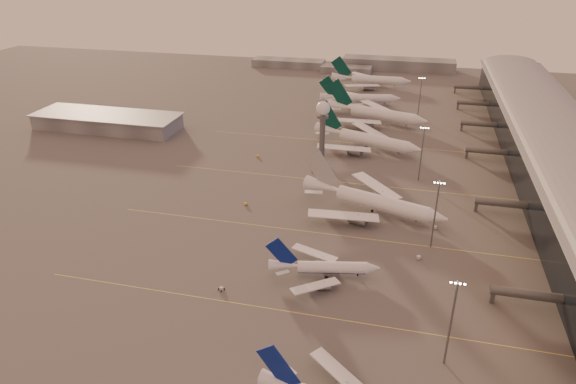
# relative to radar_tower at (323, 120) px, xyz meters

# --- Properties ---
(ground) EXTENTS (700.00, 700.00, 0.00)m
(ground) POSITION_rel_radar_tower_xyz_m (-5.00, -120.00, -20.95)
(ground) COLOR #504D4D
(ground) RESTS_ON ground
(taxiway_markings) EXTENTS (180.00, 185.25, 0.02)m
(taxiway_markings) POSITION_rel_radar_tower_xyz_m (25.00, -64.00, -20.94)
(taxiway_markings) COLOR #F1E355
(taxiway_markings) RESTS_ON ground
(terminal) EXTENTS (57.00, 362.00, 23.04)m
(terminal) POSITION_rel_radar_tower_xyz_m (102.88, -9.91, -10.43)
(terminal) COLOR black
(terminal) RESTS_ON ground
(hangar) EXTENTS (82.00, 27.00, 8.50)m
(hangar) POSITION_rel_radar_tower_xyz_m (-125.00, 20.00, -16.63)
(hangar) COLOR slate
(hangar) RESTS_ON ground
(radar_tower) EXTENTS (6.40, 6.40, 31.10)m
(radar_tower) POSITION_rel_radar_tower_xyz_m (0.00, 0.00, 0.00)
(radar_tower) COLOR #56595E
(radar_tower) RESTS_ON ground
(mast_a) EXTENTS (3.60, 0.56, 25.00)m
(mast_a) POSITION_rel_radar_tower_xyz_m (53.00, -120.00, -7.21)
(mast_a) COLOR #56595E
(mast_a) RESTS_ON ground
(mast_b) EXTENTS (3.60, 0.56, 25.00)m
(mast_b) POSITION_rel_radar_tower_xyz_m (50.00, -65.00, -7.21)
(mast_b) COLOR #56595E
(mast_b) RESTS_ON ground
(mast_c) EXTENTS (3.60, 0.56, 25.00)m
(mast_c) POSITION_rel_radar_tower_xyz_m (45.00, -10.00, -7.21)
(mast_c) COLOR #56595E
(mast_c) RESTS_ON ground
(mast_d) EXTENTS (3.60, 0.56, 25.00)m
(mast_d) POSITION_rel_radar_tower_xyz_m (43.00, 80.00, -7.21)
(mast_d) COLOR #56595E
(mast_d) RESTS_ON ground
(distant_horizon) EXTENTS (165.00, 37.50, 9.00)m
(distant_horizon) POSITION_rel_radar_tower_xyz_m (-2.38, 205.14, -17.06)
(distant_horizon) COLOR slate
(distant_horizon) RESTS_ON ground
(narrowbody_mid) EXTENTS (34.97, 27.63, 13.82)m
(narrowbody_mid) POSITION_rel_radar_tower_xyz_m (17.55, -90.92, -18.15)
(narrowbody_mid) COLOR white
(narrowbody_mid) RESTS_ON ground
(widebody_white) EXTENTS (57.06, 45.01, 20.79)m
(widebody_white) POSITION_rel_radar_tower_xyz_m (28.08, -44.71, -17.34)
(widebody_white) COLOR white
(widebody_white) RESTS_ON ground
(greentail_a) EXTENTS (56.42, 44.78, 21.39)m
(greentail_a) POSITION_rel_radar_tower_xyz_m (18.75, 23.09, -17.17)
(greentail_a) COLOR white
(greentail_a) RESTS_ON ground
(greentail_b) EXTENTS (60.17, 47.87, 22.52)m
(greentail_b) POSITION_rel_radar_tower_xyz_m (19.56, 66.82, -16.97)
(greentail_b) COLOR white
(greentail_b) RESTS_ON ground
(greentail_c) EXTENTS (51.69, 41.34, 18.98)m
(greentail_c) POSITION_rel_radar_tower_xyz_m (6.73, 100.01, -17.60)
(greentail_c) COLOR white
(greentail_c) RESTS_ON ground
(greentail_d) EXTENTS (57.77, 46.66, 20.98)m
(greentail_d) POSITION_rel_radar_tower_xyz_m (8.66, 149.33, -17.24)
(greentail_d) COLOR white
(greentail_d) RESTS_ON ground
(gsv_catering_a) EXTENTS (5.50, 3.10, 4.28)m
(gsv_catering_a) POSITION_rel_radar_tower_xyz_m (56.50, -127.95, -18.81)
(gsv_catering_a) COLOR silver
(gsv_catering_a) RESTS_ON ground
(gsv_tug_mid) EXTENTS (3.88, 3.40, 0.95)m
(gsv_tug_mid) POSITION_rel_radar_tower_xyz_m (-10.97, -105.21, -20.46)
(gsv_tug_mid) COLOR silver
(gsv_tug_mid) RESTS_ON ground
(gsv_truck_b) EXTENTS (6.35, 2.79, 2.49)m
(gsv_truck_b) POSITION_rel_radar_tower_xyz_m (46.61, -73.87, -19.68)
(gsv_truck_b) COLOR silver
(gsv_truck_b) RESTS_ON ground
(gsv_truck_c) EXTENTS (5.57, 3.05, 2.13)m
(gsv_truck_c) POSITION_rel_radar_tower_xyz_m (-20.74, -50.62, -19.86)
(gsv_truck_c) COLOR gold
(gsv_truck_c) RESTS_ON ground
(gsv_catering_b) EXTENTS (5.44, 2.87, 4.31)m
(gsv_catering_b) POSITION_rel_radar_tower_xyz_m (51.88, -52.01, -18.79)
(gsv_catering_b) COLOR silver
(gsv_catering_b) RESTS_ON ground
(gsv_tug_far) EXTENTS (2.46, 3.44, 0.90)m
(gsv_tug_far) POSITION_rel_radar_tower_xyz_m (-1.02, -13.22, -20.49)
(gsv_tug_far) COLOR #585A5D
(gsv_tug_far) RESTS_ON ground
(gsv_truck_d) EXTENTS (3.70, 5.96, 2.27)m
(gsv_truck_d) POSITION_rel_radar_tower_xyz_m (-31.34, -0.58, -19.79)
(gsv_truck_d) COLOR gold
(gsv_truck_d) RESTS_ON ground
(gsv_tug_hangar) EXTENTS (4.02, 2.53, 1.12)m
(gsv_tug_hangar) POSITION_rel_radar_tower_xyz_m (37.39, 35.13, -20.37)
(gsv_tug_hangar) COLOR silver
(gsv_tug_hangar) RESTS_ON ground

